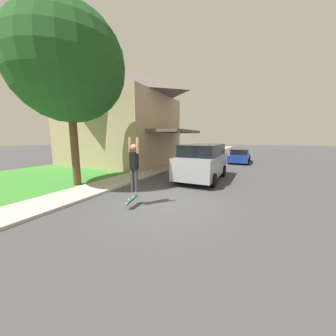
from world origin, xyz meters
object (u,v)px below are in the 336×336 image
at_px(suv_parked, 203,161).
at_px(car_down_street, 240,156).
at_px(lawn_tree_near, 68,66).
at_px(skateboard, 132,199).
at_px(skateboarder, 134,164).

distance_m(suv_parked, car_down_street, 8.95).
xyz_separation_m(lawn_tree_near, skateboard, (4.16, -1.10, -5.37)).
height_order(lawn_tree_near, car_down_street, lawn_tree_near).
xyz_separation_m(skateboarder, skateboard, (-0.04, -0.11, -1.24)).
distance_m(lawn_tree_near, suv_parked, 8.10).
xyz_separation_m(car_down_street, skateboard, (-2.29, -14.18, -0.37)).
xyz_separation_m(lawn_tree_near, skateboarder, (4.19, -0.98, -4.12)).
bearing_deg(suv_parked, skateboarder, -100.89).
height_order(suv_parked, skateboarder, skateboarder).
distance_m(suv_parked, skateboard, 5.49).
relative_size(lawn_tree_near, skateboard, 10.25).
distance_m(skateboarder, skateboard, 1.25).
bearing_deg(skateboarder, lawn_tree_near, 166.80).
xyz_separation_m(suv_parked, skateboarder, (-1.00, -5.22, 0.42)).
bearing_deg(skateboarder, suv_parked, 79.11).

